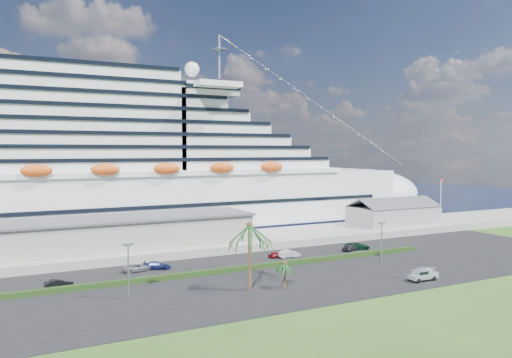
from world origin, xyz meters
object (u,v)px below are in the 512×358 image
cruise_ship (104,172)px  parked_car_3 (157,265)px  pickup_truck (422,275)px  boat_trailer (425,270)px

cruise_ship → parked_car_3: 42.92m
parked_car_3 → pickup_truck: size_ratio=0.92×
cruise_ship → pickup_truck: cruise_ship is taller
parked_car_3 → boat_trailer: boat_trailer is taller
cruise_ship → pickup_truck: 80.45m
cruise_ship → parked_car_3: cruise_ship is taller
boat_trailer → cruise_ship: bearing=123.1°
parked_car_3 → pickup_truck: 47.08m
pickup_truck → boat_trailer: pickup_truck is taller
cruise_ship → boat_trailer: (42.96, -65.83, -15.53)m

